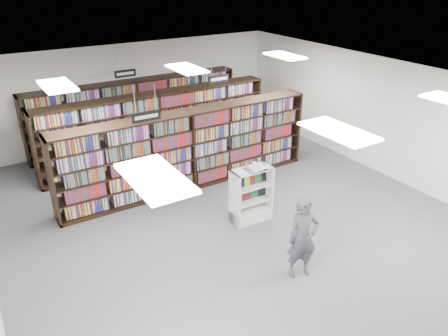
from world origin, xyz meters
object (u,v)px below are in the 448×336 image
bookshelf_row_near (190,150)px  endcap_display (250,202)px  shopper (303,238)px  open_book (258,167)px

bookshelf_row_near → endcap_display: 2.32m
shopper → endcap_display: bearing=97.7°
bookshelf_row_near → open_book: 2.38m
bookshelf_row_near → open_book: bookshelf_row_near is taller
open_book → shopper: (-0.46, -2.07, -0.51)m
endcap_display → shopper: bearing=-97.1°
open_book → shopper: bearing=-100.3°
bookshelf_row_near → shopper: (0.08, -4.37, -0.22)m
endcap_display → bookshelf_row_near: bearing=101.5°
bookshelf_row_near → open_book: bearing=-77.0°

